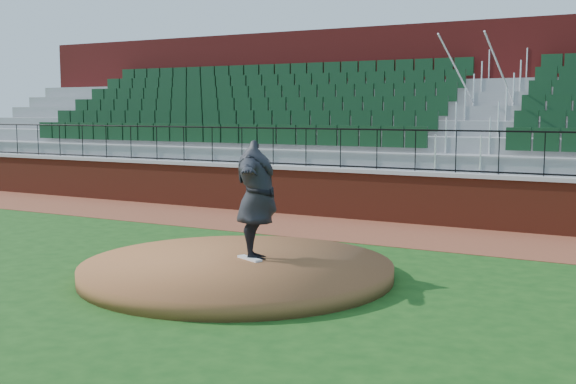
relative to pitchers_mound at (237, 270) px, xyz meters
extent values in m
plane|color=#164212|center=(0.16, -0.04, -0.12)|extent=(90.00, 90.00, 0.00)
cube|color=brown|center=(0.16, 5.36, -0.12)|extent=(34.00, 3.20, 0.01)
cube|color=maroon|center=(0.16, 6.96, 0.47)|extent=(34.00, 0.35, 1.20)
cube|color=#B7B7B7|center=(0.16, 6.96, 1.12)|extent=(34.00, 0.45, 0.10)
cube|color=maroon|center=(0.16, 12.48, 2.62)|extent=(34.00, 0.50, 5.50)
cylinder|color=brown|center=(0.00, 0.00, 0.00)|extent=(5.21, 5.21, 0.25)
cube|color=white|center=(0.06, 0.30, 0.14)|extent=(0.56, 0.35, 0.04)
imported|color=black|center=(0.11, 0.45, 1.14)|extent=(1.82, 2.51, 2.03)
camera|label=1|loc=(6.47, -9.88, 2.65)|focal=44.82mm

